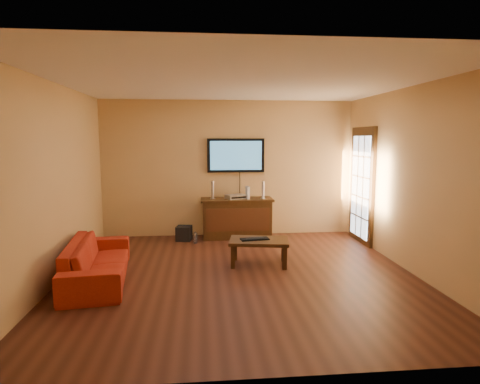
{
  "coord_description": "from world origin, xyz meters",
  "views": [
    {
      "loc": [
        -0.53,
        -5.52,
        1.95
      ],
      "look_at": [
        0.07,
        0.8,
        1.1
      ],
      "focal_mm": 30.0,
      "sensor_mm": 36.0,
      "label": 1
    }
  ],
  "objects": [
    {
      "name": "ground_plane",
      "position": [
        0.0,
        0.0,
        0.0
      ],
      "size": [
        5.0,
        5.0,
        0.0
      ],
      "primitive_type": "plane",
      "color": "#37190F",
      "rests_on": "ground"
    },
    {
      "name": "room_walls",
      "position": [
        0.0,
        0.62,
        1.69
      ],
      "size": [
        5.0,
        5.0,
        5.0
      ],
      "color": "tan",
      "rests_on": "ground"
    },
    {
      "name": "french_door",
      "position": [
        2.46,
        1.7,
        1.05
      ],
      "size": [
        0.07,
        1.02,
        2.22
      ],
      "color": "black",
      "rests_on": "ground"
    },
    {
      "name": "media_console",
      "position": [
        0.15,
        2.23,
        0.39
      ],
      "size": [
        1.41,
        0.54,
        0.78
      ],
      "color": "black",
      "rests_on": "ground"
    },
    {
      "name": "television",
      "position": [
        0.15,
        2.45,
        1.61
      ],
      "size": [
        1.14,
        0.08,
        0.67
      ],
      "color": "black",
      "rests_on": "ground"
    },
    {
      "name": "coffee_table",
      "position": [
        0.34,
        0.46,
        0.34
      ],
      "size": [
        0.98,
        0.68,
        0.4
      ],
      "color": "black",
      "rests_on": "ground"
    },
    {
      "name": "sofa",
      "position": [
        -1.97,
        -0.01,
        0.37
      ],
      "size": [
        0.79,
        1.96,
        0.75
      ],
      "primitive_type": "imported",
      "rotation": [
        0.0,
        0.0,
        1.69
      ],
      "color": "#AA2712",
      "rests_on": "ground"
    },
    {
      "name": "speaker_left",
      "position": [
        -0.33,
        2.24,
        0.94
      ],
      "size": [
        0.1,
        0.1,
        0.35
      ],
      "color": "silver",
      "rests_on": "media_console"
    },
    {
      "name": "speaker_right",
      "position": [
        0.66,
        2.19,
        0.93
      ],
      "size": [
        0.09,
        0.09,
        0.34
      ],
      "color": "silver",
      "rests_on": "media_console"
    },
    {
      "name": "av_receiver",
      "position": [
        0.12,
        2.22,
        0.82
      ],
      "size": [
        0.44,
        0.38,
        0.08
      ],
      "primitive_type": "cube",
      "rotation": [
        0.0,
        0.0,
        0.38
      ],
      "color": "silver",
      "rests_on": "media_console"
    },
    {
      "name": "game_console",
      "position": [
        0.35,
        2.19,
        0.9
      ],
      "size": [
        0.07,
        0.18,
        0.24
      ],
      "primitive_type": "cube",
      "rotation": [
        0.0,
        0.0,
        0.13
      ],
      "color": "white",
      "rests_on": "media_console"
    },
    {
      "name": "subwoofer",
      "position": [
        -0.89,
        2.09,
        0.14
      ],
      "size": [
        0.32,
        0.32,
        0.28
      ],
      "primitive_type": "cube",
      "rotation": [
        0.0,
        0.0,
        -0.18
      ],
      "color": "black",
      "rests_on": "ground"
    },
    {
      "name": "bottle",
      "position": [
        -0.67,
        1.86,
        0.1
      ],
      "size": [
        0.07,
        0.07,
        0.22
      ],
      "color": "white",
      "rests_on": "ground"
    },
    {
      "name": "keyboard",
      "position": [
        0.27,
        0.47,
        0.41
      ],
      "size": [
        0.46,
        0.23,
        0.03
      ],
      "color": "black",
      "rests_on": "coffee_table"
    }
  ]
}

